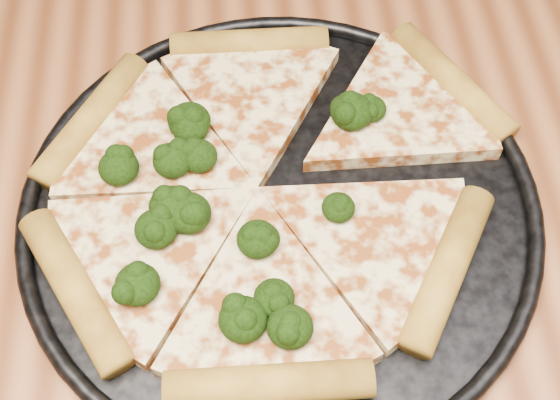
{
  "coord_description": "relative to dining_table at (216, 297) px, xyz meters",
  "views": [
    {
      "loc": [
        0.03,
        -0.26,
        1.22
      ],
      "look_at": [
        0.06,
        0.02,
        0.77
      ],
      "focal_mm": 46.9,
      "sensor_mm": 36.0,
      "label": 1
    }
  ],
  "objects": [
    {
      "name": "dining_table",
      "position": [
        0.0,
        0.0,
        0.0
      ],
      "size": [
        1.2,
        0.9,
        0.75
      ],
      "color": "brown",
      "rests_on": "ground"
    },
    {
      "name": "pizza_pan",
      "position": [
        0.06,
        0.02,
        0.1
      ],
      "size": [
        0.39,
        0.39,
        0.02
      ],
      "color": "black",
      "rests_on": "dining_table"
    },
    {
      "name": "pizza",
      "position": [
        0.05,
        0.04,
        0.11
      ],
      "size": [
        0.38,
        0.32,
        0.03
      ],
      "rotation": [
        0.0,
        0.0,
        -0.02
      ],
      "color": "beige",
      "rests_on": "pizza_pan"
    },
    {
      "name": "broccoli_florets",
      "position": [
        0.02,
        0.02,
        0.12
      ],
      "size": [
        0.22,
        0.2,
        0.02
      ],
      "color": "black",
      "rests_on": "pizza"
    }
  ]
}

